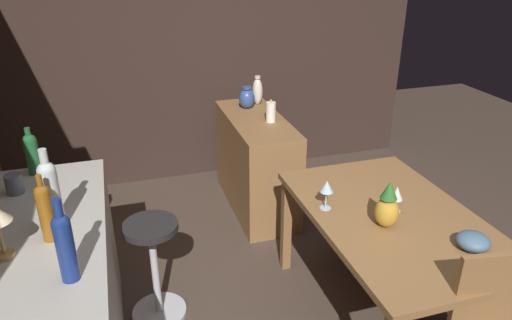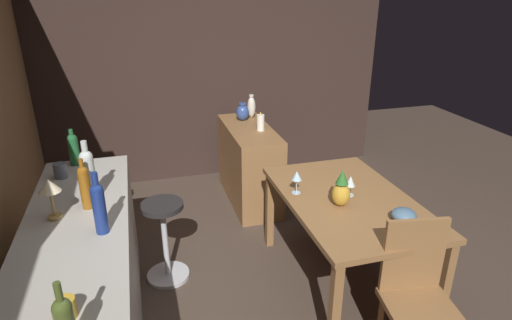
% 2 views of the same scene
% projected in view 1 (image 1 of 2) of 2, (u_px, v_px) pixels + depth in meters
% --- Properties ---
extents(wall_side_right, '(0.10, 4.40, 2.60)m').
position_uv_depth(wall_side_right, '(189.00, 42.00, 4.28)').
color(wall_side_right, '#33231E').
rests_on(wall_side_right, ground_plane).
extents(dining_table, '(1.39, 0.88, 0.74)m').
position_uv_depth(dining_table, '(392.00, 227.00, 2.67)').
color(dining_table, olive).
rests_on(dining_table, ground_plane).
extents(sideboard_cabinet, '(1.10, 0.44, 0.82)m').
position_uv_depth(sideboard_cabinet, '(256.00, 163.00, 4.03)').
color(sideboard_cabinet, olive).
rests_on(sideboard_cabinet, ground_plane).
extents(bar_stool, '(0.34, 0.34, 0.66)m').
position_uv_depth(bar_stool, '(155.00, 268.00, 2.82)').
color(bar_stool, '#262323').
rests_on(bar_stool, ground_plane).
extents(wine_glass_left, '(0.08, 0.08, 0.18)m').
position_uv_depth(wine_glass_left, '(327.00, 187.00, 2.65)').
color(wine_glass_left, silver).
rests_on(wine_glass_left, dining_table).
extents(wine_glass_right, '(0.07, 0.07, 0.15)m').
position_uv_depth(wine_glass_right, '(397.00, 194.00, 2.63)').
color(wine_glass_right, silver).
rests_on(wine_glass_right, dining_table).
extents(pineapple_centerpiece, '(0.13, 0.13, 0.27)m').
position_uv_depth(pineapple_centerpiece, '(387.00, 207.00, 2.49)').
color(pineapple_centerpiece, gold).
rests_on(pineapple_centerpiece, dining_table).
extents(fruit_bowl, '(0.16, 0.16, 0.09)m').
position_uv_depth(fruit_bowl, '(473.00, 241.00, 2.33)').
color(fruit_bowl, slate).
rests_on(fruit_bowl, dining_table).
extents(wine_bottle_green, '(0.08, 0.08, 0.28)m').
position_uv_depth(wine_bottle_green, '(32.00, 152.00, 2.70)').
color(wine_bottle_green, '#1E592D').
rests_on(wine_bottle_green, kitchen_counter).
extents(wine_bottle_cobalt, '(0.07, 0.07, 0.36)m').
position_uv_depth(wine_bottle_cobalt, '(65.00, 244.00, 1.82)').
color(wine_bottle_cobalt, navy).
rests_on(wine_bottle_cobalt, kitchen_counter).
extents(wine_bottle_clear, '(0.08, 0.08, 0.40)m').
position_uv_depth(wine_bottle_clear, '(51.00, 192.00, 2.16)').
color(wine_bottle_clear, silver).
rests_on(wine_bottle_clear, kitchen_counter).
extents(wine_bottle_amber, '(0.07, 0.07, 0.33)m').
position_uv_depth(wine_bottle_amber, '(46.00, 210.00, 2.08)').
color(wine_bottle_amber, '#8C5114').
rests_on(wine_bottle_amber, kitchen_counter).
extents(cup_slate, '(0.12, 0.09, 0.11)m').
position_uv_depth(cup_slate, '(14.00, 184.00, 2.52)').
color(cup_slate, '#515660').
rests_on(cup_slate, kitchen_counter).
extents(pillar_candle_tall, '(0.08, 0.08, 0.19)m').
position_uv_depth(pillar_candle_tall, '(271.00, 112.00, 3.75)').
color(pillar_candle_tall, white).
rests_on(pillar_candle_tall, sideboard_cabinet).
extents(vase_ceramic_ivory, '(0.09, 0.09, 0.26)m').
position_uv_depth(vase_ceramic_ivory, '(258.00, 91.00, 4.13)').
color(vase_ceramic_ivory, beige).
rests_on(vase_ceramic_ivory, sideboard_cabinet).
extents(vase_ceramic_blue, '(0.14, 0.14, 0.19)m').
position_uv_depth(vase_ceramic_blue, '(247.00, 98.00, 4.05)').
color(vase_ceramic_blue, '#334C8C').
rests_on(vase_ceramic_blue, sideboard_cabinet).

